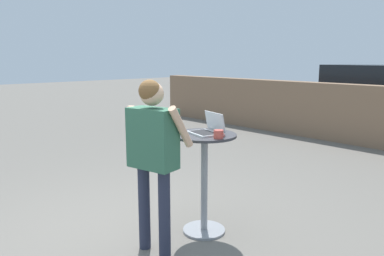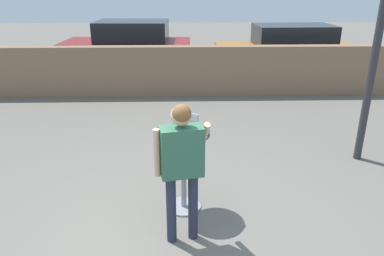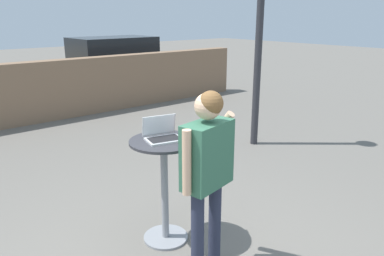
{
  "view_description": "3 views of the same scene",
  "coord_description": "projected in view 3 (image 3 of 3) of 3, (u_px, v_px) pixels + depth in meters",
  "views": [
    {
      "loc": [
        3.03,
        -1.98,
        1.8
      ],
      "look_at": [
        0.65,
        0.23,
        1.2
      ],
      "focal_mm": 35.0,
      "sensor_mm": 36.0,
      "label": 1
    },
    {
      "loc": [
        0.4,
        -3.55,
        2.74
      ],
      "look_at": [
        0.51,
        0.46,
        1.18
      ],
      "focal_mm": 35.0,
      "sensor_mm": 36.0,
      "label": 2
    },
    {
      "loc": [
        -1.49,
        -2.1,
        2.17
      ],
      "look_at": [
        0.5,
        0.32,
        1.22
      ],
      "focal_mm": 35.0,
      "sensor_mm": 36.0,
      "label": 3
    }
  ],
  "objects": [
    {
      "name": "laptop",
      "position": [
        163.0,
        135.0,
        3.51
      ],
      "size": [
        0.39,
        0.35,
        0.21
      ],
      "color": "silver",
      "rests_on": "cafe_table"
    },
    {
      "name": "standing_person",
      "position": [
        207.0,
        162.0,
        3.02
      ],
      "size": [
        0.59,
        0.44,
        1.62
      ],
      "color": "#282D42",
      "rests_on": "ground_plane"
    },
    {
      "name": "cafe_table",
      "position": [
        164.0,
        178.0,
        3.61
      ],
      "size": [
        0.65,
        0.65,
        1.05
      ],
      "color": "gray",
      "rests_on": "ground_plane"
    },
    {
      "name": "coffee_mug",
      "position": [
        188.0,
        132.0,
        3.59
      ],
      "size": [
        0.12,
        0.09,
        0.08
      ],
      "color": "#C14C42",
      "rests_on": "cafe_table"
    },
    {
      "name": "parked_car_near_street",
      "position": [
        109.0,
        64.0,
        10.92
      ],
      "size": [
        4.24,
        1.89,
        1.56
      ],
      "color": "#B76B19",
      "rests_on": "ground_plane"
    }
  ]
}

